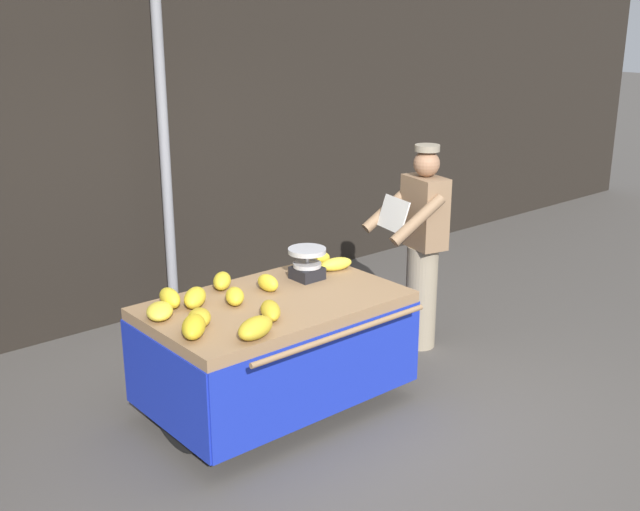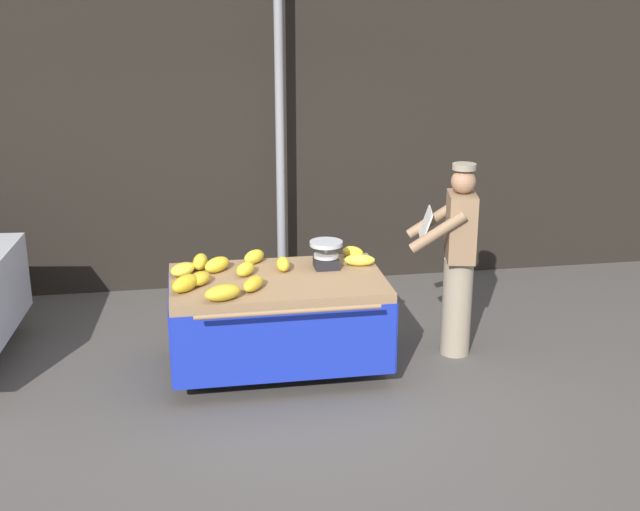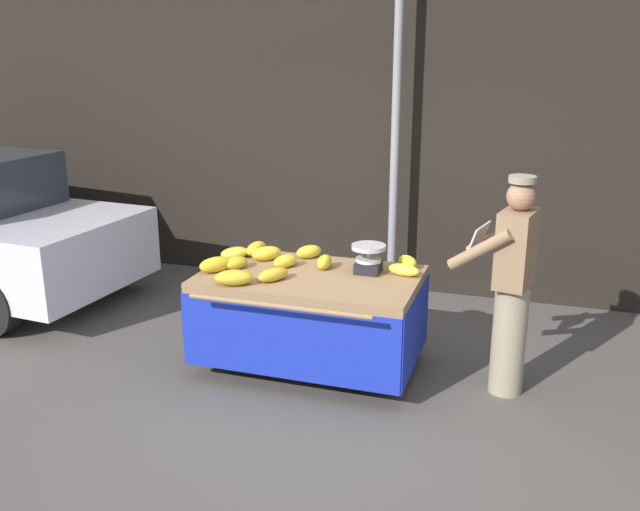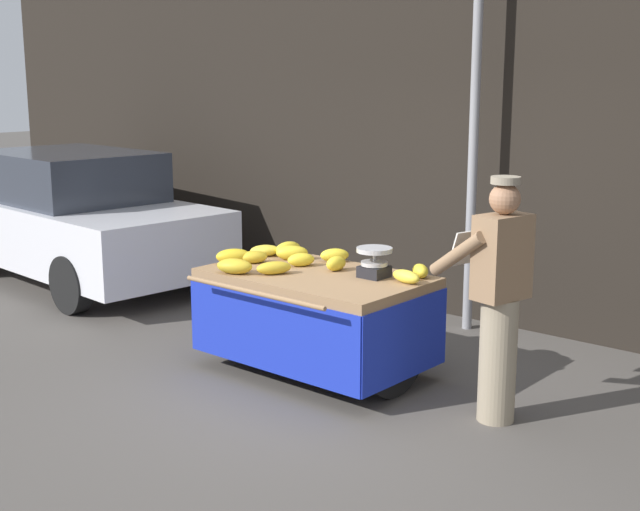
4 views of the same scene
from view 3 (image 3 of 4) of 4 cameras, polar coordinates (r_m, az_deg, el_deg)
ground_plane at (r=5.50m, az=-0.04°, el=-11.40°), size 60.00×60.00×0.00m
back_wall at (r=7.52m, az=6.67°, el=13.14°), size 16.00×0.24×4.25m
street_pole at (r=7.13m, az=6.23°, el=9.44°), size 0.09×0.09×3.38m
banana_cart at (r=5.68m, az=-0.85°, el=-3.65°), size 1.78×1.27×0.83m
weighing_scale at (r=5.62m, az=4.02°, el=-0.27°), size 0.28×0.28×0.24m
banana_bunch_0 at (r=5.44m, az=-3.88°, el=-1.58°), size 0.25×0.31×0.10m
banana_bunch_1 at (r=5.71m, az=-8.58°, el=-0.73°), size 0.29×0.32×0.13m
banana_bunch_2 at (r=5.37m, az=-7.12°, el=-1.82°), size 0.34×0.27×0.12m
banana_bunch_3 at (r=5.76m, az=-7.01°, el=-0.60°), size 0.25×0.27×0.10m
banana_bunch_4 at (r=6.10m, az=-5.27°, el=0.56°), size 0.16×0.27×0.13m
banana_bunch_5 at (r=5.97m, az=-4.44°, el=0.18°), size 0.29×0.29×0.12m
banana_bunch_6 at (r=6.01m, az=-0.92°, el=0.31°), size 0.25×0.27×0.11m
banana_bunch_7 at (r=5.59m, az=6.95°, el=-1.19°), size 0.28×0.16×0.10m
banana_bunch_8 at (r=5.77m, az=-2.87°, el=-0.46°), size 0.22×0.26×0.11m
banana_bunch_9 at (r=5.79m, az=7.23°, el=-0.52°), size 0.23×0.22×0.11m
banana_bunch_10 at (r=5.72m, az=0.37°, el=-0.54°), size 0.12×0.20×0.12m
banana_bunch_11 at (r=6.05m, az=-7.06°, el=0.21°), size 0.28×0.31×0.10m
vendor_person at (r=5.41m, az=15.50°, el=-2.43°), size 0.65×0.60×1.71m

